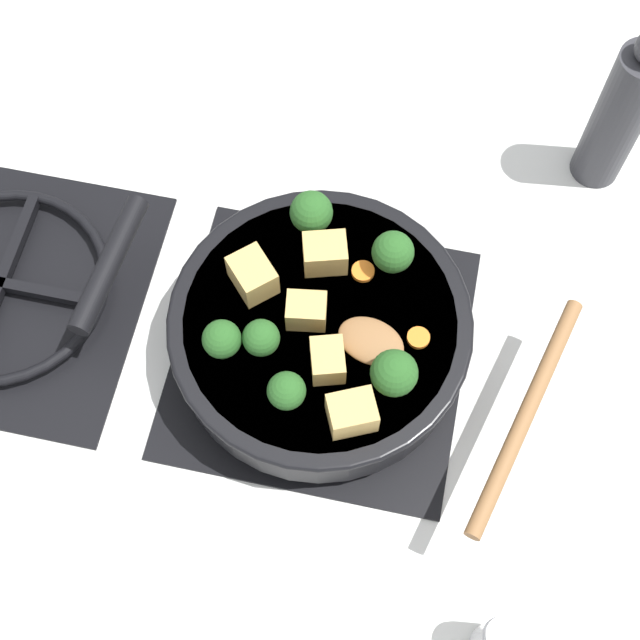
# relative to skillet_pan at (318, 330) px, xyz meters

# --- Properties ---
(ground_plane) EXTENTS (2.40, 2.40, 0.00)m
(ground_plane) POSITION_rel_skillet_pan_xyz_m (-0.00, -0.00, -0.06)
(ground_plane) COLOR silver
(front_burner_grate) EXTENTS (0.31, 0.31, 0.03)m
(front_burner_grate) POSITION_rel_skillet_pan_xyz_m (-0.00, -0.00, -0.05)
(front_burner_grate) COLOR black
(front_burner_grate) RESTS_ON ground_plane
(rear_burner_grate) EXTENTS (0.31, 0.31, 0.03)m
(rear_burner_grate) POSITION_rel_skillet_pan_xyz_m (-0.00, 0.36, -0.05)
(rear_burner_grate) COLOR black
(rear_burner_grate) RESTS_ON ground_plane
(skillet_pan) EXTENTS (0.31, 0.40, 0.06)m
(skillet_pan) POSITION_rel_skillet_pan_xyz_m (0.00, 0.00, 0.00)
(skillet_pan) COLOR black
(skillet_pan) RESTS_ON front_burner_grate
(wooden_spoon) EXTENTS (0.25, 0.24, 0.02)m
(wooden_spoon) POSITION_rel_skillet_pan_xyz_m (-0.04, -0.15, 0.03)
(wooden_spoon) COLOR olive
(wooden_spoon) RESTS_ON skillet_pan
(tofu_cube_center_large) EXTENTS (0.05, 0.04, 0.03)m
(tofu_cube_center_large) POSITION_rel_skillet_pan_xyz_m (-0.05, -0.02, 0.04)
(tofu_cube_center_large) COLOR tan
(tofu_cube_center_large) RESTS_ON skillet_pan
(tofu_cube_near_handle) EXTENTS (0.05, 0.05, 0.04)m
(tofu_cube_near_handle) POSITION_rel_skillet_pan_xyz_m (-0.10, -0.05, 0.04)
(tofu_cube_near_handle) COLOR tan
(tofu_cube_near_handle) RESTS_ON skillet_pan
(tofu_cube_east_chunk) EXTENTS (0.05, 0.05, 0.04)m
(tofu_cube_east_chunk) POSITION_rel_skillet_pan_xyz_m (0.07, 0.01, 0.04)
(tofu_cube_east_chunk) COLOR tan
(tofu_cube_east_chunk) RESTS_ON skillet_pan
(tofu_cube_west_chunk) EXTENTS (0.04, 0.04, 0.03)m
(tofu_cube_west_chunk) POSITION_rel_skillet_pan_xyz_m (-0.00, 0.01, 0.04)
(tofu_cube_west_chunk) COLOR tan
(tofu_cube_west_chunk) RESTS_ON skillet_pan
(tofu_cube_back_piece) EXTENTS (0.06, 0.06, 0.04)m
(tofu_cube_back_piece) POSITION_rel_skillet_pan_xyz_m (0.03, 0.07, 0.05)
(tofu_cube_back_piece) COLOR tan
(tofu_cube_back_piece) RESTS_ON skillet_pan
(broccoli_floret_near_spoon) EXTENTS (0.04, 0.04, 0.05)m
(broccoli_floret_near_spoon) POSITION_rel_skillet_pan_xyz_m (0.08, -0.06, 0.05)
(broccoli_floret_near_spoon) COLOR #709956
(broccoli_floret_near_spoon) RESTS_ON skillet_pan
(broccoli_floret_center_top) EXTENTS (0.04, 0.04, 0.04)m
(broccoli_floret_center_top) POSITION_rel_skillet_pan_xyz_m (-0.09, 0.01, 0.05)
(broccoli_floret_center_top) COLOR #709956
(broccoli_floret_center_top) RESTS_ON skillet_pan
(broccoli_floret_east_rim) EXTENTS (0.04, 0.04, 0.04)m
(broccoli_floret_east_rim) POSITION_rel_skillet_pan_xyz_m (-0.04, 0.05, 0.05)
(broccoli_floret_east_rim) COLOR #709956
(broccoli_floret_east_rim) RESTS_ON skillet_pan
(broccoli_floret_west_rim) EXTENTS (0.05, 0.05, 0.05)m
(broccoli_floret_west_rim) POSITION_rel_skillet_pan_xyz_m (-0.05, -0.08, 0.06)
(broccoli_floret_west_rim) COLOR #709956
(broccoli_floret_west_rim) RESTS_ON skillet_pan
(broccoli_floret_north_edge) EXTENTS (0.04, 0.04, 0.05)m
(broccoli_floret_north_edge) POSITION_rel_skillet_pan_xyz_m (0.10, 0.03, 0.06)
(broccoli_floret_north_edge) COLOR #709956
(broccoli_floret_north_edge) RESTS_ON skillet_pan
(broccoli_floret_south_cluster) EXTENTS (0.04, 0.04, 0.05)m
(broccoli_floret_south_cluster) POSITION_rel_skillet_pan_xyz_m (-0.05, 0.08, 0.05)
(broccoli_floret_south_cluster) COLOR #709956
(broccoli_floret_south_cluster) RESTS_ON skillet_pan
(carrot_slice_orange_thin) EXTENTS (0.02, 0.02, 0.01)m
(carrot_slice_orange_thin) POSITION_rel_skillet_pan_xyz_m (0.06, -0.03, 0.03)
(carrot_slice_orange_thin) COLOR orange
(carrot_slice_orange_thin) RESTS_ON skillet_pan
(carrot_slice_near_center) EXTENTS (0.02, 0.02, 0.01)m
(carrot_slice_near_center) POSITION_rel_skillet_pan_xyz_m (0.00, -0.10, 0.03)
(carrot_slice_near_center) COLOR orange
(carrot_slice_near_center) RESTS_ON skillet_pan
(pepper_mill) EXTENTS (0.06, 0.06, 0.23)m
(pepper_mill) POSITION_rel_skillet_pan_xyz_m (0.30, -0.27, 0.05)
(pepper_mill) COLOR #333338
(pepper_mill) RESTS_ON ground_plane
(salt_shaker) EXTENTS (0.04, 0.04, 0.09)m
(salt_shaker) POSITION_rel_skillet_pan_xyz_m (-0.26, -0.22, -0.02)
(salt_shaker) COLOR white
(salt_shaker) RESTS_ON ground_plane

